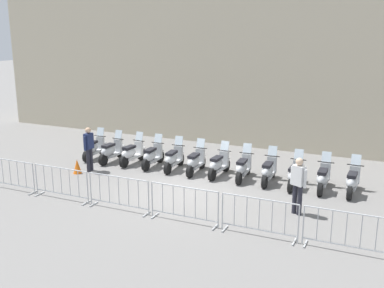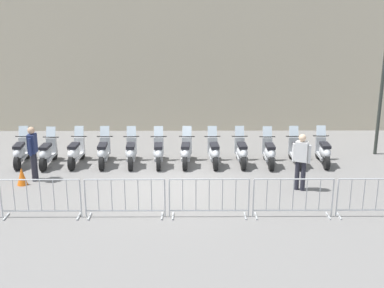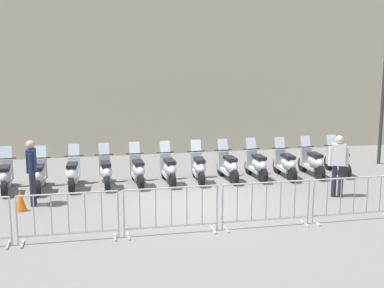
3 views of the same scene
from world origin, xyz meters
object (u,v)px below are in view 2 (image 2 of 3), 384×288
motorcycle_6 (186,152)px  motorcycle_10 (296,152)px  motorcycle_2 (76,152)px  motorcycle_11 (323,152)px  barrier_segment_2 (125,198)px  officer_near_row_end (33,150)px  motorcycle_4 (131,152)px  barrier_segment_1 (41,199)px  motorcycle_1 (47,153)px  motorcycle_8 (241,152)px  barrier_segment_4 (293,198)px  officer_mid_plaza (301,159)px  traffic_cone (22,176)px  motorcycle_3 (103,152)px  motorcycle_0 (21,152)px  barrier_segment_3 (209,198)px  barrier_segment_5 (377,198)px  motorcycle_9 (269,153)px  motorcycle_7 (214,152)px  motorcycle_5 (159,153)px

motorcycle_6 → motorcycle_10: bearing=3.3°
motorcycle_2 → motorcycle_11: (8.49, 0.49, 0.00)m
barrier_segment_2 → officer_near_row_end: officer_near_row_end is taller
motorcycle_4 → barrier_segment_1: bearing=-110.3°
motorcycle_1 → motorcycle_8: 6.62m
motorcycle_2 → motorcycle_6: 3.78m
motorcycle_11 → barrier_segment_4: (-1.66, -4.42, 0.07)m
officer_mid_plaza → traffic_cone: officer_mid_plaza is taller
motorcycle_3 → officer_near_row_end: (-1.84, -1.58, 0.53)m
traffic_cone → motorcycle_1: bearing=83.8°
motorcycle_0 → traffic_cone: size_ratio=3.14×
motorcycle_11 → officer_near_row_end: 9.61m
traffic_cone → officer_near_row_end: bearing=60.4°
barrier_segment_2 → barrier_segment_3: 2.19m
motorcycle_0 → barrier_segment_4: motorcycle_0 is taller
motorcycle_2 → traffic_cone: size_ratio=3.13×
motorcycle_0 → motorcycle_2: 1.88m
barrier_segment_1 → barrier_segment_3: 4.37m
motorcycle_3 → barrier_segment_5: bearing=-25.5°
motorcycle_10 → barrier_segment_3: 5.31m
barrier_segment_1 → motorcycle_0: bearing=117.1°
officer_mid_plaza → motorcycle_8: bearing=125.9°
motorcycle_9 → motorcycle_8: bearing=179.3°
motorcycle_8 → motorcycle_9: 0.94m
motorcycle_3 → barrier_segment_1: bearing=-98.8°
motorcycle_1 → officer_mid_plaza: (8.25, -1.83, 0.53)m
motorcycle_1 → motorcycle_2: 0.95m
motorcycle_3 → barrier_segment_1: (-0.67, -4.34, 0.07)m
motorcycle_11 → barrier_segment_3: (-3.85, -4.54, 0.07)m
barrier_segment_1 → officer_mid_plaza: size_ratio=1.21×
motorcycle_1 → motorcycle_3: size_ratio=1.00×
motorcycle_7 → barrier_segment_4: motorcycle_7 is taller
motorcycle_7 → barrier_segment_1: bearing=-134.5°
motorcycle_8 → officer_mid_plaza: (1.65, -2.27, 0.53)m
motorcycle_1 → motorcycle_10: 8.51m
motorcycle_2 → motorcycle_10: (7.56, 0.40, 0.00)m
motorcycle_6 → motorcycle_10: same height
motorcycle_3 → motorcycle_11: (7.54, 0.45, 0.00)m
motorcycle_2 → barrier_segment_1: size_ratio=0.82×
motorcycle_9 → barrier_segment_5: 4.74m
motorcycle_7 → officer_near_row_end: bearing=-162.5°
motorcycle_5 → motorcycle_7: bearing=3.5°
motorcycle_3 → motorcycle_10: 6.61m
motorcycle_0 → motorcycle_7: bearing=2.8°
barrier_segment_4 → traffic_cone: barrier_segment_4 is taller
barrier_segment_3 → barrier_segment_1: bearing=-176.7°
officer_near_row_end → barrier_segment_3: bearing=-24.4°
motorcycle_11 → barrier_segment_5: size_ratio=0.82×
motorcycle_1 → motorcycle_9: size_ratio=1.00×
traffic_cone → motorcycle_2: bearing=60.1°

